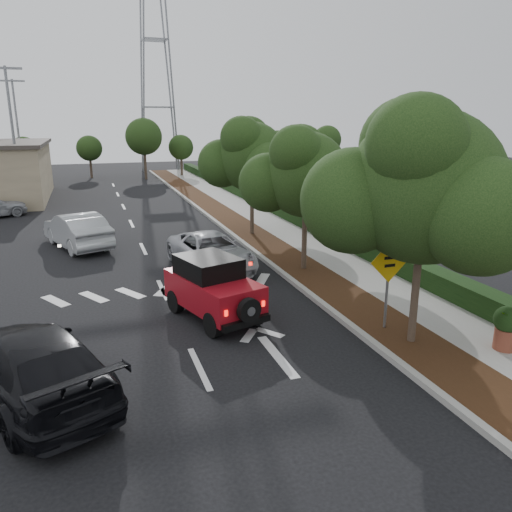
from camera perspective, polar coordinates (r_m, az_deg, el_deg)
name	(u,v)px	position (r m, az deg, el deg)	size (l,w,h in m)	color
ground	(200,368)	(12.34, -6.47, -12.64)	(120.00, 120.00, 0.00)	black
curb	(239,240)	(24.35, -1.96, 1.86)	(0.20, 70.00, 0.15)	#9E9B93
planting_strip	(258,239)	(24.65, 0.27, 2.01)	(1.80, 70.00, 0.12)	black
sidewalk	(294,236)	(25.31, 4.34, 2.32)	(2.00, 70.00, 0.12)	gray
hedge	(319,227)	(25.81, 7.23, 3.27)	(0.80, 70.00, 0.80)	black
transmission_tower	(161,170)	(59.53, -10.81, 9.60)	(7.00, 4.00, 28.00)	slate
street_tree_near	(411,344)	(14.06, 17.25, -9.63)	(3.80, 3.80, 5.92)	black
street_tree_mid	(303,271)	(19.73, 5.45, -1.70)	(3.20, 3.20, 5.32)	black
street_tree_far	(252,235)	(25.59, -0.46, 2.37)	(3.40, 3.40, 5.62)	black
light_pole_a	(22,207)	(37.39, -25.14, 5.08)	(2.00, 0.22, 9.00)	slate
light_pole_b	(25,186)	(49.31, -24.91, 7.29)	(2.00, 0.22, 9.00)	slate
red_jeep	(210,287)	(14.95, -5.23, -3.54)	(2.50, 3.80, 1.86)	black
silver_suv_ahead	(211,252)	(19.82, -5.16, 0.50)	(2.32, 5.03, 1.40)	#B7B9C0
black_suv_oncoming	(32,364)	(11.77, -24.19, -11.20)	(2.19, 5.38, 1.56)	black
silver_sedan_oncoming	(77,230)	(24.49, -19.76, 2.80)	(1.71, 4.91, 1.62)	#B1B5B9
speed_hump_sign	(389,272)	(14.05, 14.92, -1.83)	(1.18, 0.10, 2.52)	slate
terracotta_planter	(507,323)	(14.14, 26.80, -6.90)	(0.69, 0.69, 1.21)	brown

